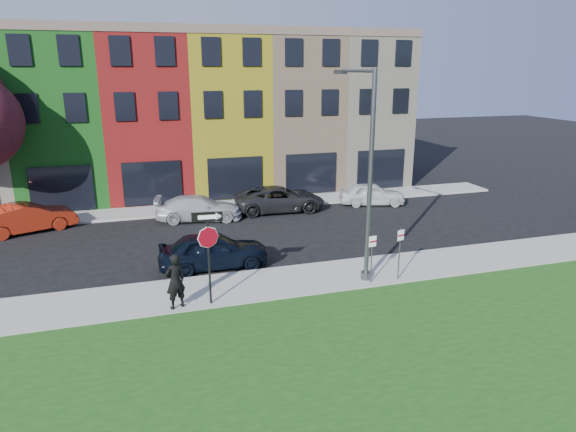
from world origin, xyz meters
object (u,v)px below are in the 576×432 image
object	(u,v)px
man	(175,281)
sedan_near	(213,250)
stop_sign	(208,240)
street_lamp	(367,178)

from	to	relation	value
man	sedan_near	distance (m)	4.09
stop_sign	street_lamp	distance (m)	6.38
man	street_lamp	world-z (taller)	street_lamp
stop_sign	man	world-z (taller)	stop_sign
street_lamp	stop_sign	bearing A→B (deg)	172.65
sedan_near	street_lamp	world-z (taller)	street_lamp
sedan_near	man	bearing A→B (deg)	153.89
man	street_lamp	bearing A→B (deg)	162.93
stop_sign	sedan_near	world-z (taller)	stop_sign
man	street_lamp	distance (m)	7.95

